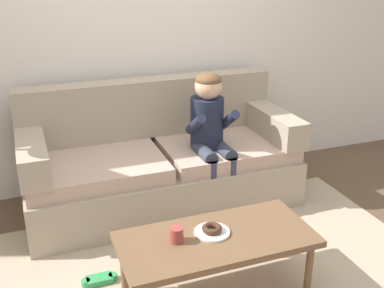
{
  "coord_description": "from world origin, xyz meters",
  "views": [
    {
      "loc": [
        -1.06,
        -2.53,
        1.92
      ],
      "look_at": [
        0.05,
        0.45,
        0.65
      ],
      "focal_mm": 44.36,
      "sensor_mm": 36.0,
      "label": 1
    }
  ],
  "objects_px": {
    "coffee_table": "(216,243)",
    "donut": "(212,228)",
    "toy_controller": "(100,280)",
    "mug": "(176,235)",
    "person_child": "(211,129)",
    "couch": "(160,163)"
  },
  "relations": [
    {
      "from": "coffee_table",
      "to": "toy_controller",
      "type": "xyz_separation_m",
      "value": [
        -0.64,
        0.34,
        -0.34
      ]
    },
    {
      "from": "couch",
      "to": "donut",
      "type": "distance_m",
      "value": 1.2
    },
    {
      "from": "donut",
      "to": "toy_controller",
      "type": "xyz_separation_m",
      "value": [
        -0.63,
        0.3,
        -0.42
      ]
    },
    {
      "from": "couch",
      "to": "person_child",
      "type": "relative_size",
      "value": 1.94
    },
    {
      "from": "donut",
      "to": "toy_controller",
      "type": "relative_size",
      "value": 0.53
    },
    {
      "from": "person_child",
      "to": "toy_controller",
      "type": "distance_m",
      "value": 1.39
    },
    {
      "from": "coffee_table",
      "to": "toy_controller",
      "type": "relative_size",
      "value": 5.03
    },
    {
      "from": "donut",
      "to": "toy_controller",
      "type": "distance_m",
      "value": 0.81
    },
    {
      "from": "coffee_table",
      "to": "mug",
      "type": "relative_size",
      "value": 12.64
    },
    {
      "from": "coffee_table",
      "to": "donut",
      "type": "bearing_deg",
      "value": 105.35
    },
    {
      "from": "mug",
      "to": "toy_controller",
      "type": "bearing_deg",
      "value": 142.57
    },
    {
      "from": "donut",
      "to": "couch",
      "type": "bearing_deg",
      "value": 87.9
    },
    {
      "from": "coffee_table",
      "to": "donut",
      "type": "distance_m",
      "value": 0.09
    },
    {
      "from": "couch",
      "to": "coffee_table",
      "type": "distance_m",
      "value": 1.24
    },
    {
      "from": "toy_controller",
      "to": "person_child",
      "type": "bearing_deg",
      "value": 18.46
    },
    {
      "from": "donut",
      "to": "toy_controller",
      "type": "height_order",
      "value": "donut"
    },
    {
      "from": "couch",
      "to": "person_child",
      "type": "bearing_deg",
      "value": -30.71
    },
    {
      "from": "couch",
      "to": "mug",
      "type": "height_order",
      "value": "couch"
    },
    {
      "from": "coffee_table",
      "to": "donut",
      "type": "relative_size",
      "value": 9.48
    },
    {
      "from": "couch",
      "to": "person_child",
      "type": "xyz_separation_m",
      "value": [
        0.36,
        -0.21,
        0.32
      ]
    },
    {
      "from": "donut",
      "to": "coffee_table",
      "type": "bearing_deg",
      "value": -74.65
    },
    {
      "from": "couch",
      "to": "mug",
      "type": "bearing_deg",
      "value": -102.43
    }
  ]
}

